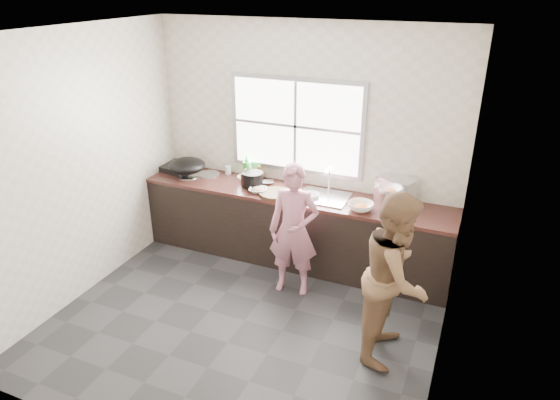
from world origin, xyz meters
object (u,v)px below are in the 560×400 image
at_px(burner, 178,166).
at_px(dish_rack, 396,190).
at_px(person_side, 396,277).
at_px(bottle_brown_short, 259,173).
at_px(bottle_green, 247,167).
at_px(bottle_brown_tall, 246,177).
at_px(glass_jar, 228,170).
at_px(cutting_board, 275,194).
at_px(plate_food, 247,177).
at_px(wok, 187,166).
at_px(woman, 294,234).
at_px(bowl_held, 311,195).
at_px(bowl_mince, 258,190).
at_px(black_pot, 253,179).
at_px(pot_lid_right, 208,174).
at_px(bowl_crabs, 361,207).
at_px(pot_lid_left, 188,176).

height_order(burner, dish_rack, dish_rack).
distance_m(person_side, bottle_brown_short, 2.37).
relative_size(bottle_green, bottle_brown_short, 1.98).
distance_m(bottle_brown_tall, glass_jar, 0.41).
xyz_separation_m(person_side, bottle_brown_short, (-1.93, 1.37, 0.17)).
xyz_separation_m(cutting_board, plate_food, (-0.53, 0.35, -0.01)).
relative_size(person_side, wok, 3.43).
relative_size(woman, bowl_held, 6.12).
height_order(woman, glass_jar, woman).
relative_size(woman, wok, 2.97).
height_order(person_side, bowl_mince, person_side).
height_order(bowl_held, burner, bowl_held).
distance_m(bottle_brown_short, dish_rack, 1.65).
xyz_separation_m(woman, bowl_held, (-0.00, 0.53, 0.23)).
relative_size(woman, black_pot, 5.55).
distance_m(bowl_held, dish_rack, 0.91).
height_order(cutting_board, dish_rack, dish_rack).
xyz_separation_m(woman, dish_rack, (0.87, 0.78, 0.34)).
relative_size(bowl_held, dish_rack, 0.57).
bearing_deg(bottle_brown_short, pot_lid_right, -169.00).
distance_m(glass_jar, pot_lid_right, 0.25).
height_order(dish_rack, pot_lid_right, dish_rack).
height_order(bowl_crabs, glass_jar, glass_jar).
xyz_separation_m(bowl_held, plate_food, (-0.93, 0.27, -0.02)).
height_order(person_side, pot_lid_left, person_side).
distance_m(cutting_board, bottle_green, 0.60).
xyz_separation_m(person_side, bowl_crabs, (-0.57, 0.98, 0.13)).
distance_m(bowl_held, pot_lid_right, 1.42).
distance_m(bottle_brown_tall, bottle_brown_short, 0.22).
relative_size(bottle_brown_tall, pot_lid_left, 0.68).
bearing_deg(bottle_brown_short, person_side, -35.45).
distance_m(person_side, black_pot, 2.21).
bearing_deg(bowl_held, wok, 179.69).
height_order(black_pot, bottle_green, bottle_green).
bearing_deg(woman, bottle_green, 131.85).
xyz_separation_m(bowl_mince, burner, (-1.27, 0.29, 0.01)).
distance_m(person_side, wok, 2.98).
bearing_deg(pot_lid_right, dish_rack, 2.06).
bearing_deg(bowl_crabs, cutting_board, 179.31).
bearing_deg(cutting_board, pot_lid_right, 165.98).
relative_size(bottle_green, pot_lid_right, 1.11).
bearing_deg(plate_food, bowl_mince, -48.31).
height_order(glass_jar, pot_lid_right, glass_jar).
bearing_deg(woman, bottle_brown_short, 124.81).
height_order(person_side, wok, person_side).
bearing_deg(black_pot, dish_rack, 7.14).
distance_m(bowl_crabs, wok, 2.19).
height_order(bottle_brown_short, dish_rack, dish_rack).
height_order(bowl_held, bottle_brown_tall, bottle_brown_tall).
bearing_deg(bowl_crabs, dish_rack, 49.82).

